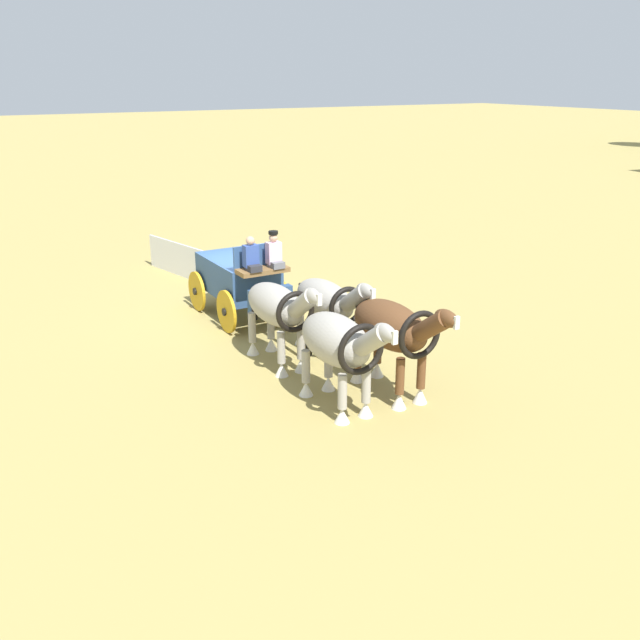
# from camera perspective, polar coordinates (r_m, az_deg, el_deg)

# --- Properties ---
(ground_plane) EXTENTS (220.00, 220.00, 0.00)m
(ground_plane) POSITION_cam_1_polar(r_m,az_deg,el_deg) (19.69, -6.50, 0.35)
(ground_plane) COLOR #9E8C4C
(show_wagon) EXTENTS (5.51, 1.83, 2.64)m
(show_wagon) POSITION_cam_1_polar(r_m,az_deg,el_deg) (19.19, -6.40, 3.37)
(show_wagon) COLOR #2D4C7A
(show_wagon) RESTS_ON ground
(draft_horse_rear_near) EXTENTS (3.21, 0.91, 2.14)m
(draft_horse_rear_near) POSITION_cam_1_polar(r_m,az_deg,el_deg) (16.47, 0.64, 1.40)
(draft_horse_rear_near) COLOR #9E998E
(draft_horse_rear_near) RESTS_ON ground
(draft_horse_rear_off) EXTENTS (3.19, 0.93, 2.23)m
(draft_horse_rear_off) POSITION_cam_1_polar(r_m,az_deg,el_deg) (15.85, -3.40, 0.93)
(draft_horse_rear_off) COLOR #9E998E
(draft_horse_rear_off) RESTS_ON ground
(draft_horse_lead_near) EXTENTS (3.24, 0.99, 2.31)m
(draft_horse_lead_near) POSITION_cam_1_polar(r_m,az_deg,el_deg) (14.39, 5.94, -0.78)
(draft_horse_lead_near) COLOR brown
(draft_horse_lead_near) RESTS_ON ground
(draft_horse_lead_off) EXTENTS (3.09, 1.01, 2.25)m
(draft_horse_lead_off) POSITION_cam_1_polar(r_m,az_deg,el_deg) (13.73, 1.54, -1.94)
(draft_horse_lead_off) COLOR #9E998E
(draft_horse_lead_off) RESTS_ON ground
(sponsor_banner) EXTENTS (3.13, 0.77, 1.10)m
(sponsor_banner) POSITION_cam_1_polar(r_m,az_deg,el_deg) (23.96, -11.54, 4.89)
(sponsor_banner) COLOR silver
(sponsor_banner) RESTS_ON ground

